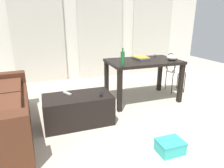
{
  "coord_description": "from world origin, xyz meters",
  "views": [
    {
      "loc": [
        -1.43,
        -1.26,
        1.43
      ],
      "look_at": [
        -0.39,
        1.7,
        0.41
      ],
      "focal_mm": 31.68,
      "sensor_mm": 36.0,
      "label": 1
    }
  ],
  "objects_px": {
    "tv_remote_secondary": "(101,94)",
    "shoebox": "(170,146)",
    "bowl": "(172,57)",
    "book_stack": "(141,58)",
    "tv_remote_primary": "(67,93)",
    "bottle_near": "(123,58)",
    "coffee_table": "(78,109)",
    "craft_table": "(143,66)",
    "tv_remote_on_table": "(155,56)",
    "wire_chair": "(173,68)"
  },
  "relations": [
    {
      "from": "wire_chair",
      "to": "tv_remote_secondary",
      "type": "relative_size",
      "value": 5.59
    },
    {
      "from": "coffee_table",
      "to": "bowl",
      "type": "bearing_deg",
      "value": 10.35
    },
    {
      "from": "bottle_near",
      "to": "tv_remote_on_table",
      "type": "relative_size",
      "value": 1.5
    },
    {
      "from": "tv_remote_on_table",
      "to": "wire_chair",
      "type": "bearing_deg",
      "value": 22.57
    },
    {
      "from": "wire_chair",
      "to": "tv_remote_on_table",
      "type": "distance_m",
      "value": 0.49
    },
    {
      "from": "bottle_near",
      "to": "craft_table",
      "type": "bearing_deg",
      "value": 28.12
    },
    {
      "from": "tv_remote_secondary",
      "to": "shoebox",
      "type": "height_order",
      "value": "tv_remote_secondary"
    },
    {
      "from": "coffee_table",
      "to": "book_stack",
      "type": "bearing_deg",
      "value": 24.85
    },
    {
      "from": "tv_remote_on_table",
      "to": "tv_remote_primary",
      "type": "relative_size",
      "value": 1.13
    },
    {
      "from": "tv_remote_primary",
      "to": "bowl",
      "type": "bearing_deg",
      "value": -21.53
    },
    {
      "from": "craft_table",
      "to": "tv_remote_on_table",
      "type": "xyz_separation_m",
      "value": [
        0.4,
        0.26,
        0.12
      ]
    },
    {
      "from": "bowl",
      "to": "book_stack",
      "type": "height_order",
      "value": "bowl"
    },
    {
      "from": "bowl",
      "to": "tv_remote_on_table",
      "type": "bearing_deg",
      "value": 100.8
    },
    {
      "from": "bottle_near",
      "to": "book_stack",
      "type": "distance_m",
      "value": 0.65
    },
    {
      "from": "bottle_near",
      "to": "tv_remote_secondary",
      "type": "relative_size",
      "value": 1.91
    },
    {
      "from": "bottle_near",
      "to": "tv_remote_primary",
      "type": "height_order",
      "value": "bottle_near"
    },
    {
      "from": "book_stack",
      "to": "tv_remote_on_table",
      "type": "relative_size",
      "value": 1.72
    },
    {
      "from": "wire_chair",
      "to": "tv_remote_on_table",
      "type": "height_order",
      "value": "wire_chair"
    },
    {
      "from": "bottle_near",
      "to": "coffee_table",
      "type": "bearing_deg",
      "value": -164.41
    },
    {
      "from": "tv_remote_on_table",
      "to": "shoebox",
      "type": "bearing_deg",
      "value": -83.59
    },
    {
      "from": "tv_remote_on_table",
      "to": "bottle_near",
      "type": "bearing_deg",
      "value": -118.15
    },
    {
      "from": "bottle_near",
      "to": "tv_remote_secondary",
      "type": "bearing_deg",
      "value": -146.64
    },
    {
      "from": "coffee_table",
      "to": "wire_chair",
      "type": "bearing_deg",
      "value": 18.13
    },
    {
      "from": "tv_remote_primary",
      "to": "shoebox",
      "type": "bearing_deg",
      "value": -77.32
    },
    {
      "from": "bowl",
      "to": "book_stack",
      "type": "bearing_deg",
      "value": 149.83
    },
    {
      "from": "shoebox",
      "to": "tv_remote_primary",
      "type": "bearing_deg",
      "value": 130.17
    },
    {
      "from": "bowl",
      "to": "tv_remote_on_table",
      "type": "xyz_separation_m",
      "value": [
        -0.08,
        0.43,
        -0.04
      ]
    },
    {
      "from": "wire_chair",
      "to": "tv_remote_secondary",
      "type": "xyz_separation_m",
      "value": [
        -1.77,
        -0.76,
        -0.07
      ]
    },
    {
      "from": "craft_table",
      "to": "tv_remote_primary",
      "type": "relative_size",
      "value": 7.84
    },
    {
      "from": "coffee_table",
      "to": "bowl",
      "type": "xyz_separation_m",
      "value": [
        1.76,
        0.32,
        0.59
      ]
    },
    {
      "from": "book_stack",
      "to": "shoebox",
      "type": "height_order",
      "value": "book_stack"
    },
    {
      "from": "coffee_table",
      "to": "bowl",
      "type": "height_order",
      "value": "bowl"
    },
    {
      "from": "book_stack",
      "to": "tv_remote_on_table",
      "type": "bearing_deg",
      "value": 21.16
    },
    {
      "from": "book_stack",
      "to": "shoebox",
      "type": "relative_size",
      "value": 1.07
    },
    {
      "from": "bowl",
      "to": "shoebox",
      "type": "xyz_separation_m",
      "value": [
        -0.92,
        -1.35,
        -0.73
      ]
    },
    {
      "from": "bowl",
      "to": "tv_remote_secondary",
      "type": "relative_size",
      "value": 1.32
    },
    {
      "from": "craft_table",
      "to": "bottle_near",
      "type": "relative_size",
      "value": 4.63
    },
    {
      "from": "bowl",
      "to": "tv_remote_on_table",
      "type": "relative_size",
      "value": 1.04
    },
    {
      "from": "tv_remote_secondary",
      "to": "coffee_table",
      "type": "bearing_deg",
      "value": -174.77
    },
    {
      "from": "bowl",
      "to": "tv_remote_primary",
      "type": "bearing_deg",
      "value": -174.05
    },
    {
      "from": "book_stack",
      "to": "shoebox",
      "type": "bearing_deg",
      "value": -105.19
    },
    {
      "from": "tv_remote_secondary",
      "to": "tv_remote_on_table",
      "type": "bearing_deg",
      "value": 49.88
    },
    {
      "from": "bottle_near",
      "to": "shoebox",
      "type": "xyz_separation_m",
      "value": [
        0.08,
        -1.24,
        -0.79
      ]
    },
    {
      "from": "wire_chair",
      "to": "bowl",
      "type": "distance_m",
      "value": 0.57
    },
    {
      "from": "coffee_table",
      "to": "wire_chair",
      "type": "distance_m",
      "value": 2.22
    },
    {
      "from": "craft_table",
      "to": "bowl",
      "type": "xyz_separation_m",
      "value": [
        0.48,
        -0.17,
        0.16
      ]
    },
    {
      "from": "craft_table",
      "to": "wire_chair",
      "type": "xyz_separation_m",
      "value": [
        0.8,
        0.19,
        -0.14
      ]
    },
    {
      "from": "tv_remote_secondary",
      "to": "shoebox",
      "type": "bearing_deg",
      "value": -42.72
    },
    {
      "from": "coffee_table",
      "to": "bottle_near",
      "type": "height_order",
      "value": "bottle_near"
    },
    {
      "from": "craft_table",
      "to": "tv_remote_primary",
      "type": "distance_m",
      "value": 1.48
    }
  ]
}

